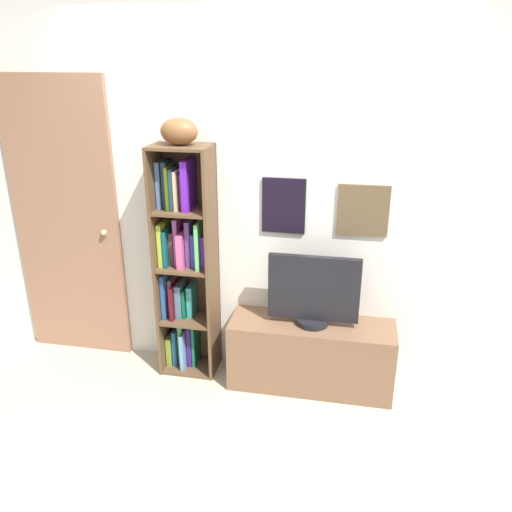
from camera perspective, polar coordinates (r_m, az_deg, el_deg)
The scene contains 7 objects.
ground at distance 3.20m, azimuth -3.99°, elevation -22.66°, with size 5.20×5.20×0.04m, color #AEA791.
back_wall at distance 3.53m, azimuth 0.24°, elevation 6.30°, with size 4.80×0.08×2.57m.
bookshelf at distance 3.67m, azimuth -7.93°, elevation -0.89°, with size 0.40×0.29×1.66m.
football at distance 3.39m, azimuth -8.51°, elevation 13.46°, with size 0.24×0.17×0.17m, color brown.
tv_stand at distance 3.69m, azimuth 6.08°, elevation -10.81°, with size 1.13×0.37×0.49m.
television at distance 3.46m, azimuth 6.39°, elevation -4.00°, with size 0.61×0.22×0.49m.
door at distance 4.05m, azimuth -20.19°, elevation 3.44°, with size 0.81×0.09×2.10m.
Camera 1 is at (0.64, -2.22, 2.20)m, focal length 36.16 mm.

